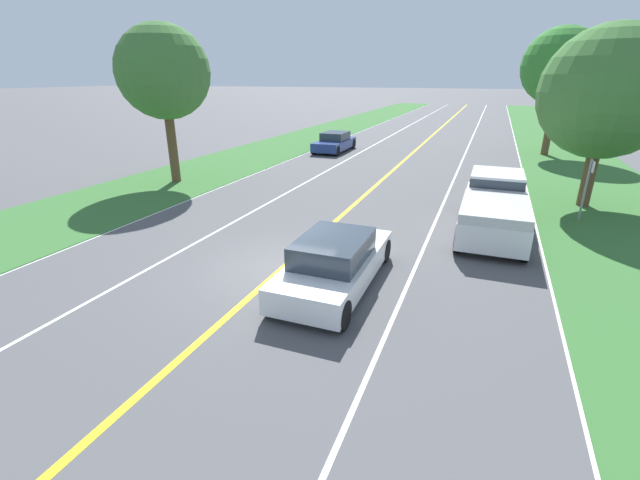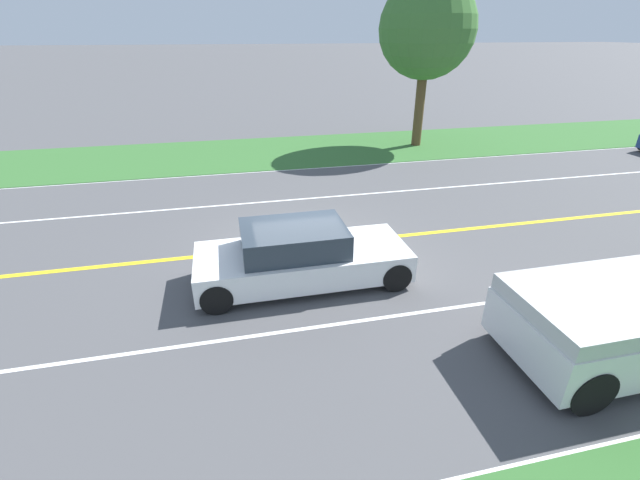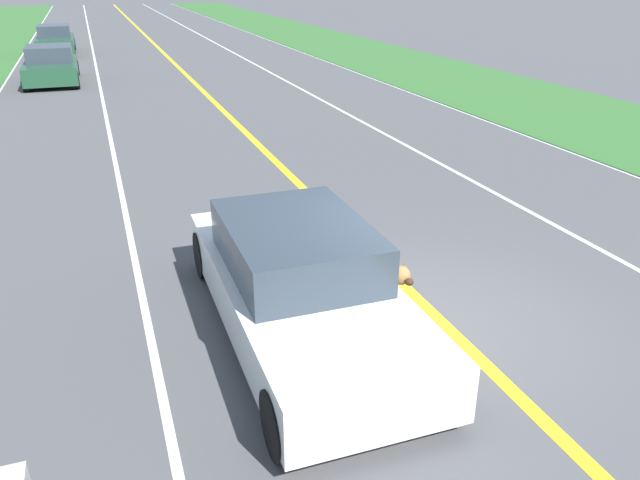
% 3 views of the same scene
% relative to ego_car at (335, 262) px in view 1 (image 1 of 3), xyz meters
% --- Properties ---
extents(ground_plane, '(400.00, 400.00, 0.00)m').
position_rel_ego_car_xyz_m(ground_plane, '(-1.73, 0.39, -0.64)').
color(ground_plane, '#4C4C4F').
extents(centre_divider_line, '(0.18, 160.00, 0.01)m').
position_rel_ego_car_xyz_m(centre_divider_line, '(-1.73, 0.39, -0.64)').
color(centre_divider_line, yellow).
rests_on(centre_divider_line, ground).
extents(lane_edge_line_right, '(0.14, 160.00, 0.01)m').
position_rel_ego_car_xyz_m(lane_edge_line_right, '(5.27, 0.39, -0.64)').
color(lane_edge_line_right, white).
rests_on(lane_edge_line_right, ground).
extents(lane_edge_line_left, '(0.14, 160.00, 0.01)m').
position_rel_ego_car_xyz_m(lane_edge_line_left, '(-8.73, 0.39, -0.64)').
color(lane_edge_line_left, white).
rests_on(lane_edge_line_left, ground).
extents(lane_dash_same_dir, '(0.10, 160.00, 0.01)m').
position_rel_ego_car_xyz_m(lane_dash_same_dir, '(1.77, 0.39, -0.64)').
color(lane_dash_same_dir, white).
rests_on(lane_dash_same_dir, ground).
extents(lane_dash_oncoming, '(0.10, 160.00, 0.01)m').
position_rel_ego_car_xyz_m(lane_dash_oncoming, '(-5.23, 0.39, -0.64)').
color(lane_dash_oncoming, white).
rests_on(lane_dash_oncoming, ground).
extents(grass_verge_left, '(6.00, 160.00, 0.03)m').
position_rel_ego_car_xyz_m(grass_verge_left, '(-11.73, 0.39, -0.63)').
color(grass_verge_left, '#33662D').
rests_on(grass_verge_left, ground).
extents(ego_car, '(1.90, 4.72, 1.37)m').
position_rel_ego_car_xyz_m(ego_car, '(0.00, 0.00, 0.00)').
color(ego_car, white).
rests_on(ego_car, ground).
extents(dog, '(0.41, 1.24, 0.77)m').
position_rel_ego_car_xyz_m(dog, '(-1.18, -0.11, -0.17)').
color(dog, olive).
rests_on(dog, ground).
extents(pickup_truck, '(2.10, 5.78, 1.78)m').
position_rel_ego_car_xyz_m(pickup_truck, '(3.71, 6.09, 0.27)').
color(pickup_truck, silver).
rests_on(pickup_truck, ground).
extents(oncoming_car, '(1.92, 4.53, 1.34)m').
position_rel_ego_car_xyz_m(oncoming_car, '(-7.15, 20.07, -0.01)').
color(oncoming_car, navy).
rests_on(oncoming_car, ground).
extents(roadside_tree_right_near, '(5.00, 5.00, 7.00)m').
position_rel_ego_car_xyz_m(roadside_tree_right_near, '(7.23, 10.64, 3.85)').
color(roadside_tree_right_near, brown).
rests_on(roadside_tree_right_near, ground).
extents(roadside_tree_right_far, '(4.81, 4.81, 8.12)m').
position_rel_ego_car_xyz_m(roadside_tree_right_far, '(6.88, 23.86, 5.04)').
color(roadside_tree_right_far, brown).
rests_on(roadside_tree_right_far, ground).
extents(roadside_tree_left_near, '(4.36, 4.36, 7.45)m').
position_rel_ego_car_xyz_m(roadside_tree_left_near, '(-11.50, 8.03, 4.60)').
color(roadside_tree_left_near, brown).
rests_on(roadside_tree_left_near, ground).
extents(street_sign, '(0.11, 0.64, 2.33)m').
position_rel_ego_car_xyz_m(street_sign, '(6.78, 8.32, 0.83)').
color(street_sign, gray).
rests_on(street_sign, ground).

